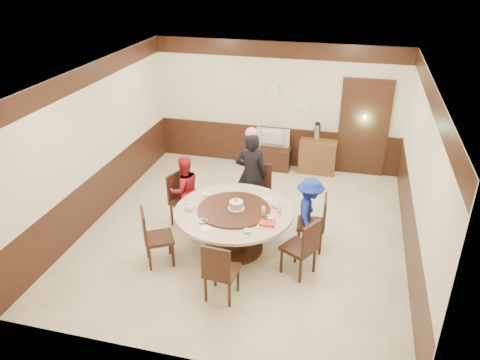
% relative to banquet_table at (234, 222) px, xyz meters
% --- Properties ---
extents(room, '(6.00, 6.04, 2.84)m').
position_rel_banquet_table_xyz_m(room, '(0.05, 0.60, 0.55)').
color(room, beige).
rests_on(room, ground).
extents(banquet_table, '(1.92, 1.92, 0.78)m').
position_rel_banquet_table_xyz_m(banquet_table, '(0.00, 0.00, 0.00)').
color(banquet_table, '#32190F').
rests_on(banquet_table, ground).
extents(chair_0, '(0.48, 0.47, 0.97)m').
position_rel_banquet_table_xyz_m(chair_0, '(1.24, 0.36, -0.23)').
color(chair_0, '#32190F').
rests_on(chair_0, ground).
extents(chair_1, '(0.49, 0.50, 0.97)m').
position_rel_banquet_table_xyz_m(chair_1, '(0.16, 1.22, -0.23)').
color(chair_1, '#32190F').
rests_on(chair_1, ground).
extents(chair_2, '(0.56, 0.56, 0.97)m').
position_rel_banquet_table_xyz_m(chair_2, '(-1.09, 0.58, -0.23)').
color(chair_2, '#32190F').
rests_on(chair_2, ground).
extents(chair_3, '(0.61, 0.60, 0.97)m').
position_rel_banquet_table_xyz_m(chair_3, '(-1.07, -0.65, -0.23)').
color(chair_3, '#32190F').
rests_on(chair_3, ground).
extents(chair_4, '(0.48, 0.49, 0.97)m').
position_rel_banquet_table_xyz_m(chair_4, '(0.14, -1.21, -0.23)').
color(chair_4, '#32190F').
rests_on(chair_4, ground).
extents(chair_5, '(0.60, 0.60, 0.97)m').
position_rel_banquet_table_xyz_m(chair_5, '(1.14, -0.37, -0.23)').
color(chair_5, '#32190F').
rests_on(chair_5, ground).
extents(person_standing, '(0.63, 0.45, 1.64)m').
position_rel_banquet_table_xyz_m(person_standing, '(-0.00, 1.22, 0.29)').
color(person_standing, black).
rests_on(person_standing, ground).
extents(person_red, '(0.78, 0.77, 1.27)m').
position_rel_banquet_table_xyz_m(person_red, '(-1.11, 0.68, 0.10)').
color(person_red, maroon).
rests_on(person_red, ground).
extents(person_blue, '(0.51, 0.82, 1.23)m').
position_rel_banquet_table_xyz_m(person_blue, '(1.17, 0.47, 0.08)').
color(person_blue, '#18299B').
rests_on(person_blue, ground).
extents(birthday_cake, '(0.27, 0.27, 0.19)m').
position_rel_banquet_table_xyz_m(birthday_cake, '(0.04, 0.02, 0.31)').
color(birthday_cake, white).
rests_on(birthday_cake, banquet_table).
extents(teapot_left, '(0.17, 0.15, 0.13)m').
position_rel_banquet_table_xyz_m(teapot_left, '(-0.70, -0.17, 0.28)').
color(teapot_left, white).
rests_on(teapot_left, banquet_table).
extents(teapot_right, '(0.17, 0.15, 0.13)m').
position_rel_banquet_table_xyz_m(teapot_right, '(0.64, 0.25, 0.28)').
color(teapot_right, white).
rests_on(teapot_right, banquet_table).
extents(bowl_0, '(0.14, 0.14, 0.04)m').
position_rel_banquet_table_xyz_m(bowl_0, '(-0.59, 0.37, 0.23)').
color(bowl_0, white).
rests_on(bowl_0, banquet_table).
extents(bowl_1, '(0.13, 0.13, 0.04)m').
position_rel_banquet_table_xyz_m(bowl_1, '(0.36, -0.58, 0.24)').
color(bowl_1, white).
rests_on(bowl_1, banquet_table).
extents(bowl_2, '(0.14, 0.14, 0.03)m').
position_rel_banquet_table_xyz_m(bowl_2, '(-0.37, -0.47, 0.23)').
color(bowl_2, white).
rests_on(bowl_2, banquet_table).
extents(bowl_3, '(0.14, 0.14, 0.04)m').
position_rel_banquet_table_xyz_m(bowl_3, '(0.62, -0.12, 0.24)').
color(bowl_3, white).
rests_on(bowl_3, banquet_table).
extents(saucer_near, '(0.18, 0.18, 0.01)m').
position_rel_banquet_table_xyz_m(saucer_near, '(-0.25, -0.65, 0.22)').
color(saucer_near, white).
rests_on(saucer_near, banquet_table).
extents(saucer_far, '(0.18, 0.18, 0.01)m').
position_rel_banquet_table_xyz_m(saucer_far, '(0.45, 0.50, 0.22)').
color(saucer_far, white).
rests_on(saucer_far, banquet_table).
extents(shrimp_platter, '(0.30, 0.20, 0.06)m').
position_rel_banquet_table_xyz_m(shrimp_platter, '(0.62, -0.34, 0.24)').
color(shrimp_platter, white).
rests_on(shrimp_platter, banquet_table).
extents(bottle_0, '(0.06, 0.06, 0.16)m').
position_rel_banquet_table_xyz_m(bottle_0, '(0.50, -0.07, 0.30)').
color(bottle_0, silver).
rests_on(bottle_0, banquet_table).
extents(bottle_1, '(0.06, 0.06, 0.16)m').
position_rel_banquet_table_xyz_m(bottle_1, '(0.74, 0.01, 0.30)').
color(bottle_1, silver).
rests_on(bottle_1, banquet_table).
extents(tv_stand, '(0.85, 0.45, 0.50)m').
position_rel_banquet_table_xyz_m(tv_stand, '(-0.00, 3.34, -0.28)').
color(tv_stand, '#32190F').
rests_on(tv_stand, ground).
extents(television, '(0.75, 0.10, 0.43)m').
position_rel_banquet_table_xyz_m(television, '(-0.00, 3.34, 0.18)').
color(television, gray).
rests_on(television, tv_stand).
extents(side_cabinet, '(0.80, 0.40, 0.75)m').
position_rel_banquet_table_xyz_m(side_cabinet, '(1.02, 3.37, -0.16)').
color(side_cabinet, brown).
rests_on(side_cabinet, ground).
extents(thermos, '(0.15, 0.15, 0.38)m').
position_rel_banquet_table_xyz_m(thermos, '(0.97, 3.37, 0.41)').
color(thermos, silver).
rests_on(thermos, side_cabinet).
extents(notice_left, '(0.25, 0.00, 0.35)m').
position_rel_banquet_table_xyz_m(notice_left, '(-0.06, 3.54, 1.22)').
color(notice_left, white).
rests_on(notice_left, room).
extents(notice_right, '(0.30, 0.00, 0.22)m').
position_rel_banquet_table_xyz_m(notice_right, '(0.59, 3.54, 0.92)').
color(notice_right, white).
rests_on(notice_right, room).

